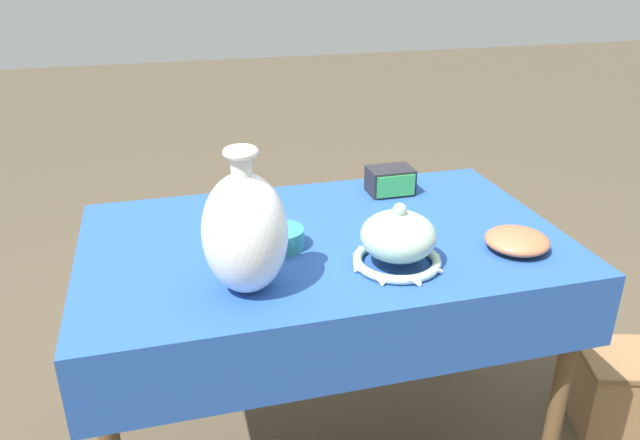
# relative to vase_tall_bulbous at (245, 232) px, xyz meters

# --- Properties ---
(display_table) EXTENTS (1.23, 0.75, 0.76)m
(display_table) POSITION_rel_vase_tall_bulbous_xyz_m (0.23, 0.20, -0.21)
(display_table) COLOR brown
(display_table) RESTS_ON ground_plane
(vase_tall_bulbous) EXTENTS (0.18, 0.18, 0.32)m
(vase_tall_bulbous) POSITION_rel_vase_tall_bulbous_xyz_m (0.00, 0.00, 0.00)
(vase_tall_bulbous) COLOR white
(vase_tall_bulbous) RESTS_ON display_table
(vase_dome_bell) EXTENTS (0.22, 0.22, 0.16)m
(vase_dome_bell) POSITION_rel_vase_tall_bulbous_xyz_m (0.36, 0.02, -0.08)
(vase_dome_bell) COLOR #A8CCB7
(vase_dome_bell) RESTS_ON display_table
(mosaic_tile_box) EXTENTS (0.13, 0.10, 0.08)m
(mosaic_tile_box) POSITION_rel_vase_tall_bulbous_xyz_m (0.50, 0.45, -0.10)
(mosaic_tile_box) COLOR #232328
(mosaic_tile_box) RESTS_ON display_table
(bowl_shallow_terracotta) EXTENTS (0.16, 0.16, 0.05)m
(bowl_shallow_terracotta) POSITION_rel_vase_tall_bulbous_xyz_m (0.67, 0.02, -0.11)
(bowl_shallow_terracotta) COLOR #BC6642
(bowl_shallow_terracotta) RESTS_ON display_table
(pot_squat_teal) EXTENTS (0.12, 0.12, 0.05)m
(pot_squat_teal) POSITION_rel_vase_tall_bulbous_xyz_m (0.11, 0.18, -0.11)
(pot_squat_teal) COLOR teal
(pot_squat_teal) RESTS_ON display_table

